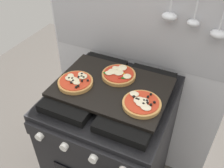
# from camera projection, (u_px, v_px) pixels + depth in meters

# --- Properties ---
(kitchen_backsplash) EXTENTS (1.10, 0.09, 1.55)m
(kitchen_backsplash) POSITION_uv_depth(u_px,v_px,m) (136.00, 71.00, 1.50)
(kitchen_backsplash) COLOR silver
(kitchen_backsplash) RESTS_ON ground_plane
(stove) EXTENTS (0.60, 0.64, 0.90)m
(stove) POSITION_uv_depth(u_px,v_px,m) (112.00, 146.00, 1.48)
(stove) COLOR black
(stove) RESTS_ON ground_plane
(baking_tray) EXTENTS (0.54, 0.38, 0.02)m
(baking_tray) POSITION_uv_depth(u_px,v_px,m) (112.00, 87.00, 1.19)
(baking_tray) COLOR black
(baking_tray) RESTS_ON stove
(pizza_left) EXTENTS (0.17, 0.17, 0.03)m
(pizza_left) POSITION_uv_depth(u_px,v_px,m) (76.00, 81.00, 1.19)
(pizza_left) COLOR #C18947
(pizza_left) RESTS_ON baking_tray
(pizza_right) EXTENTS (0.17, 0.17, 0.03)m
(pizza_right) POSITION_uv_depth(u_px,v_px,m) (142.00, 103.00, 1.07)
(pizza_right) COLOR tan
(pizza_right) RESTS_ON baking_tray
(pizza_center) EXTENTS (0.17, 0.17, 0.03)m
(pizza_center) POSITION_uv_depth(u_px,v_px,m) (118.00, 74.00, 1.23)
(pizza_center) COLOR #C18947
(pizza_center) RESTS_ON baking_tray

